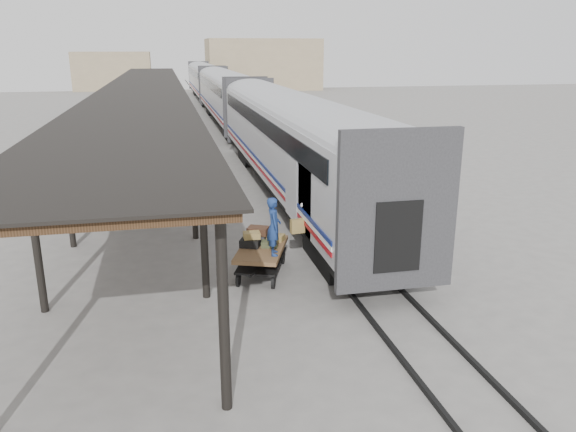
{
  "coord_description": "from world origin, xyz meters",
  "views": [
    {
      "loc": [
        -2.15,
        -16.04,
        6.43
      ],
      "look_at": [
        1.21,
        -0.57,
        1.7
      ],
      "focal_mm": 35.0,
      "sensor_mm": 36.0,
      "label": 1
    }
  ],
  "objects_px": {
    "luggage_tug": "(147,145)",
    "pedestrian": "(177,162)",
    "porter": "(274,226)",
    "baggage_cart": "(262,254)"
  },
  "relations": [
    {
      "from": "luggage_tug",
      "to": "pedestrian",
      "type": "distance_m",
      "value": 7.24
    },
    {
      "from": "pedestrian",
      "to": "porter",
      "type": "bearing_deg",
      "value": 80.41
    },
    {
      "from": "baggage_cart",
      "to": "porter",
      "type": "bearing_deg",
      "value": -49.08
    },
    {
      "from": "baggage_cart",
      "to": "pedestrian",
      "type": "xyz_separation_m",
      "value": [
        -2.09,
        13.86,
        0.19
      ]
    },
    {
      "from": "luggage_tug",
      "to": "pedestrian",
      "type": "bearing_deg",
      "value": -98.93
    },
    {
      "from": "luggage_tug",
      "to": "porter",
      "type": "xyz_separation_m",
      "value": [
        4.0,
        -21.55,
        1.05
      ]
    },
    {
      "from": "porter",
      "to": "baggage_cart",
      "type": "bearing_deg",
      "value": 26.8
    },
    {
      "from": "baggage_cart",
      "to": "porter",
      "type": "relative_size",
      "value": 1.62
    },
    {
      "from": "porter",
      "to": "luggage_tug",
      "type": "bearing_deg",
      "value": 16.28
    },
    {
      "from": "baggage_cart",
      "to": "luggage_tug",
      "type": "relative_size",
      "value": 1.47
    }
  ]
}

